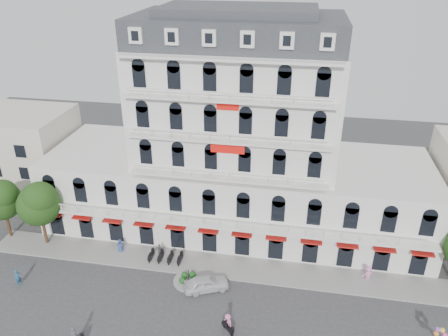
% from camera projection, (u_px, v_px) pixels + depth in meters
% --- Properties ---
extents(ground, '(120.00, 120.00, 0.00)m').
position_uv_depth(ground, '(205.00, 331.00, 39.47)').
color(ground, '#38383A').
rests_on(ground, ground).
extents(sidewalk, '(53.00, 4.00, 0.16)m').
position_uv_depth(sidewalk, '(223.00, 266.00, 47.35)').
color(sidewalk, gray).
rests_on(sidewalk, ground).
extents(main_building, '(45.00, 15.00, 25.80)m').
position_uv_depth(main_building, '(236.00, 150.00, 50.81)').
color(main_building, silver).
rests_on(main_building, ground).
extents(flank_building_west, '(14.00, 10.00, 12.00)m').
position_uv_depth(flank_building_west, '(20.00, 154.00, 59.12)').
color(flank_building_west, beige).
rests_on(flank_building_west, ground).
extents(traffic_island, '(3.20, 3.20, 1.60)m').
position_uv_depth(traffic_island, '(189.00, 280.00, 45.11)').
color(traffic_island, gray).
rests_on(traffic_island, ground).
extents(parked_scooter_row, '(4.40, 1.80, 1.10)m').
position_uv_depth(parked_scooter_row, '(166.00, 261.00, 48.22)').
color(parked_scooter_row, black).
rests_on(parked_scooter_row, ground).
extents(tree_west_outer, '(4.50, 4.48, 7.76)m').
position_uv_depth(tree_west_outer, '(2.00, 198.00, 49.97)').
color(tree_west_outer, '#382314').
rests_on(tree_west_outer, ground).
extents(tree_west_inner, '(4.76, 4.76, 8.25)m').
position_uv_depth(tree_west_inner, '(39.00, 202.00, 48.58)').
color(tree_west_inner, '#382314').
rests_on(tree_west_inner, ground).
extents(parked_car, '(4.93, 3.54, 1.56)m').
position_uv_depth(parked_car, '(206.00, 283.00, 43.91)').
color(parked_car, silver).
rests_on(parked_car, ground).
extents(rider_center, '(1.30, 1.32, 2.04)m').
position_uv_depth(rider_center, '(228.00, 323.00, 38.91)').
color(rider_center, black).
rests_on(rider_center, ground).
extents(pedestrian_left, '(0.97, 0.81, 1.70)m').
position_uv_depth(pedestrian_left, '(120.00, 246.00, 49.33)').
color(pedestrian_left, navy).
rests_on(pedestrian_left, ground).
extents(pedestrian_mid, '(1.02, 0.52, 1.67)m').
position_uv_depth(pedestrian_mid, '(160.00, 250.00, 48.60)').
color(pedestrian_mid, slate).
rests_on(pedestrian_mid, ground).
extents(pedestrian_right, '(1.33, 1.05, 1.80)m').
position_uv_depth(pedestrian_right, '(368.00, 274.00, 45.01)').
color(pedestrian_right, '#F883CA').
rests_on(pedestrian_right, ground).
extents(pedestrian_far, '(0.72, 0.83, 1.90)m').
position_uv_depth(pedestrian_far, '(18.00, 278.00, 44.39)').
color(pedestrian_far, '#29567C').
rests_on(pedestrian_far, ground).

